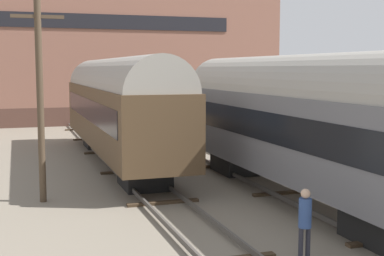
# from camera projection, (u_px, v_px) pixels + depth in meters

# --- Properties ---
(ground_plane) EXTENTS (200.00, 200.00, 0.00)m
(ground_plane) POSITION_uv_depth(u_px,v_px,m) (328.00, 214.00, 17.56)
(ground_plane) COLOR slate
(track_left) EXTENTS (2.60, 60.00, 0.26)m
(track_left) POSITION_uv_depth(u_px,v_px,m) (189.00, 223.00, 16.05)
(track_left) COLOR #4C4742
(track_left) RESTS_ON ground
(track_middle) EXTENTS (2.60, 60.00, 0.26)m
(track_middle) POSITION_uv_depth(u_px,v_px,m) (328.00, 210.00, 17.54)
(track_middle) COLOR #4C4742
(track_middle) RESTS_ON ground
(train_car_grey) EXTENTS (2.99, 16.35, 5.27)m
(train_car_grey) POSITION_uv_depth(u_px,v_px,m) (296.00, 118.00, 19.33)
(train_car_grey) COLOR black
(train_car_grey) RESTS_ON ground
(train_car_brown) EXTENTS (3.03, 18.04, 5.30)m
(train_car_brown) POSITION_uv_depth(u_px,v_px,m) (117.00, 104.00, 26.82)
(train_car_brown) COLOR black
(train_car_brown) RESTS_ON ground
(person_worker) EXTENTS (0.32, 0.32, 1.85)m
(person_worker) POSITION_uv_depth(u_px,v_px,m) (305.00, 218.00, 13.12)
(person_worker) COLOR #282833
(person_worker) RESTS_ON ground
(utility_pole) EXTENTS (1.80, 0.24, 7.46)m
(utility_pole) POSITION_uv_depth(u_px,v_px,m) (40.00, 94.00, 18.80)
(utility_pole) COLOR #473828
(utility_pole) RESTS_ON ground
(warehouse_building) EXTENTS (35.57, 11.69, 15.67)m
(warehouse_building) POSITION_uv_depth(u_px,v_px,m) (78.00, 35.00, 49.33)
(warehouse_building) COLOR #4F342A
(warehouse_building) RESTS_ON ground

